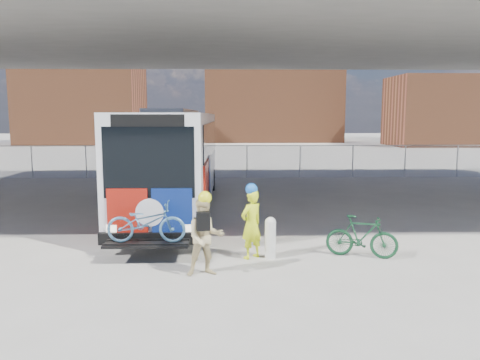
{
  "coord_description": "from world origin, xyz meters",
  "views": [
    {
      "loc": [
        -0.05,
        -14.2,
        3.47
      ],
      "look_at": [
        0.29,
        -0.59,
        1.6
      ],
      "focal_mm": 35.0,
      "sensor_mm": 36.0,
      "label": 1
    }
  ],
  "objects_px": {
    "bus": "(176,153)",
    "bollard": "(270,236)",
    "cyclist_hivis": "(251,222)",
    "bike_parked": "(362,236)",
    "cyclist_tan": "(205,236)"
  },
  "relations": [
    {
      "from": "bus",
      "to": "bollard",
      "type": "bearing_deg",
      "value": -64.78
    },
    {
      "from": "cyclist_hivis",
      "to": "bike_parked",
      "type": "xyz_separation_m",
      "value": [
        2.72,
        0.0,
        -0.37
      ]
    },
    {
      "from": "bike_parked",
      "to": "cyclist_tan",
      "type": "bearing_deg",
      "value": 126.15
    },
    {
      "from": "bollard",
      "to": "bike_parked",
      "type": "bearing_deg",
      "value": -0.0
    },
    {
      "from": "bollard",
      "to": "bus",
      "type": "bearing_deg",
      "value": 115.22
    },
    {
      "from": "bollard",
      "to": "bike_parked",
      "type": "xyz_separation_m",
      "value": [
        2.26,
        -0.0,
        -0.02
      ]
    },
    {
      "from": "cyclist_tan",
      "to": "bike_parked",
      "type": "bearing_deg",
      "value": 5.66
    },
    {
      "from": "bus",
      "to": "bike_parked",
      "type": "distance_m",
      "value": 8.35
    },
    {
      "from": "bollard",
      "to": "cyclist_tan",
      "type": "relative_size",
      "value": 0.55
    },
    {
      "from": "bollard",
      "to": "cyclist_hivis",
      "type": "relative_size",
      "value": 0.55
    },
    {
      "from": "bike_parked",
      "to": "bus",
      "type": "bearing_deg",
      "value": 57.93
    },
    {
      "from": "bollard",
      "to": "cyclist_tan",
      "type": "bearing_deg",
      "value": -141.41
    },
    {
      "from": "bus",
      "to": "bike_parked",
      "type": "height_order",
      "value": "bus"
    },
    {
      "from": "bollard",
      "to": "bike_parked",
      "type": "height_order",
      "value": "bike_parked"
    },
    {
      "from": "cyclist_hivis",
      "to": "bike_parked",
      "type": "height_order",
      "value": "cyclist_hivis"
    }
  ]
}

